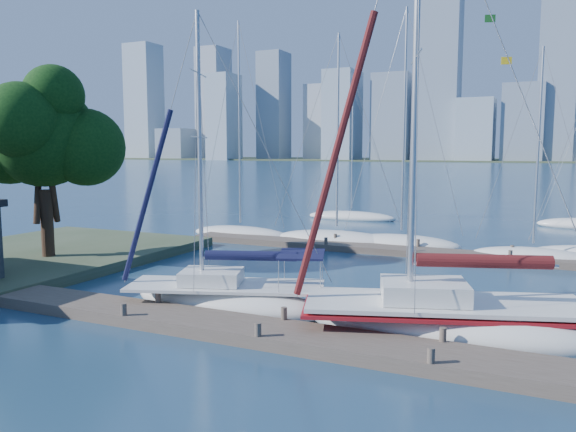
% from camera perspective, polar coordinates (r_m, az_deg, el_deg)
% --- Properties ---
extents(ground, '(700.00, 700.00, 0.00)m').
position_cam_1_polar(ground, '(17.72, -1.67, -12.47)').
color(ground, navy).
rests_on(ground, ground).
extents(near_dock, '(26.00, 2.00, 0.40)m').
position_cam_1_polar(near_dock, '(17.65, -1.67, -11.86)').
color(near_dock, '#493F36').
rests_on(near_dock, ground).
extents(far_dock, '(30.00, 1.80, 0.36)m').
position_cam_1_polar(far_dock, '(31.96, 14.52, -3.68)').
color(far_dock, '#493F36').
rests_on(far_dock, ground).
extents(far_shore, '(800.00, 100.00, 1.50)m').
position_cam_1_polar(far_shore, '(335.12, 23.52, 5.14)').
color(far_shore, '#38472D').
rests_on(far_shore, ground).
extents(tree, '(7.27, 6.64, 9.86)m').
position_cam_1_polar(tree, '(30.43, -23.65, 7.78)').
color(tree, black).
rests_on(tree, ground).
extents(sailboat_navy, '(8.14, 4.95, 11.23)m').
position_cam_1_polar(sailboat_navy, '(20.95, -6.30, -6.94)').
color(sailboat_navy, silver).
rests_on(sailboat_navy, ground).
extents(sailboat_maroon, '(9.85, 5.82, 15.40)m').
position_cam_1_polar(sailboat_maroon, '(18.47, 15.60, -8.21)').
color(sailboat_maroon, silver).
rests_on(sailboat_maroon, ground).
extents(bg_boat_0, '(7.34, 3.20, 14.51)m').
position_cam_1_polar(bg_boat_0, '(38.06, -4.85, -1.71)').
color(bg_boat_0, silver).
rests_on(bg_boat_0, ground).
extents(bg_boat_1, '(8.38, 3.72, 13.22)m').
position_cam_1_polar(bg_boat_1, '(35.24, 4.97, -2.38)').
color(bg_boat_1, silver).
rests_on(bg_boat_1, ground).
extents(bg_boat_2, '(7.07, 2.41, 14.35)m').
position_cam_1_polar(bg_boat_2, '(34.28, 11.44, -2.71)').
color(bg_boat_2, silver).
rests_on(bg_boat_2, ground).
extents(bg_boat_3, '(6.68, 4.01, 11.39)m').
position_cam_1_polar(bg_boat_3, '(32.36, 23.60, -3.79)').
color(bg_boat_3, silver).
rests_on(bg_boat_3, ground).
extents(bg_boat_6, '(7.91, 3.50, 11.11)m').
position_cam_1_polar(bg_boat_6, '(47.81, 6.45, -0.06)').
color(bg_boat_6, silver).
rests_on(bg_boat_6, ground).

